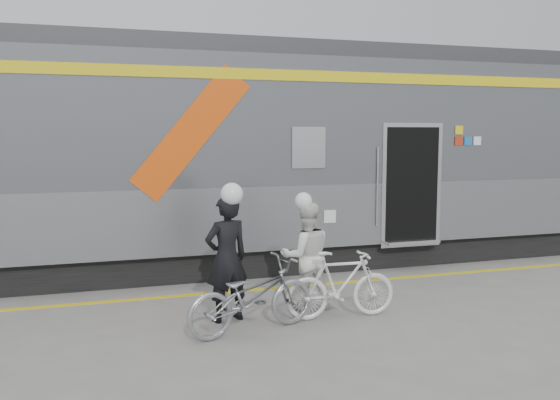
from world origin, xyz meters
name	(u,v)px	position (x,y,z in m)	size (l,w,h in m)	color
ground	(311,332)	(0.00, 0.00, 0.00)	(90.00, 90.00, 0.00)	slate
train	(272,156)	(0.75, 4.19, 2.05)	(24.00, 3.17, 4.10)	black
safety_strip	(264,289)	(0.00, 2.15, 0.00)	(24.00, 0.12, 0.01)	yellow
man	(227,258)	(-0.92, 0.77, 0.85)	(0.62, 0.40, 1.69)	black
bicycle_left	(252,296)	(-0.72, 0.22, 0.47)	(0.62, 1.77, 0.93)	#96989D
woman	(306,256)	(0.27, 0.95, 0.77)	(0.74, 0.58, 1.53)	white
bicycle_right	(341,285)	(0.57, 0.40, 0.46)	(0.44, 1.54, 0.93)	silver
helmet_man	(226,184)	(-0.92, 0.77, 1.84)	(0.29, 0.29, 0.29)	white
helmet_woman	(306,194)	(0.27, 0.95, 1.65)	(0.25, 0.25, 0.25)	white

